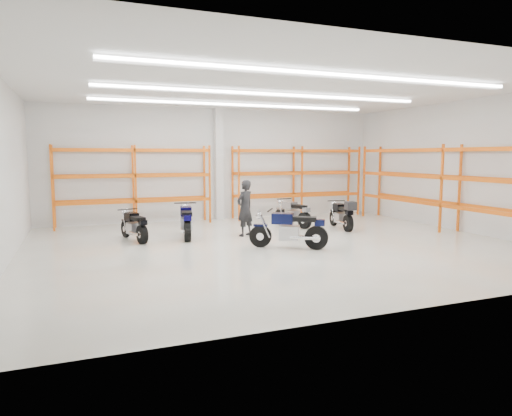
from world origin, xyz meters
name	(u,v)px	position (x,y,z in m)	size (l,w,h in m)	color
ground	(276,245)	(0.00, 0.00, 0.00)	(14.00, 14.00, 0.00)	beige
room_shell	(277,132)	(0.00, 0.03, 3.28)	(14.02, 12.02, 4.51)	silver
motorcycle_main	(292,230)	(0.21, -0.59, 0.52)	(1.98, 1.33, 1.10)	black
motorcycle_back_a	(134,227)	(-3.80, 2.20, 0.44)	(0.76, 1.89, 0.95)	black
motorcycle_back_b	(186,222)	(-2.19, 2.18, 0.50)	(0.80, 2.17, 1.07)	black
motorcycle_back_c	(294,214)	(2.02, 3.02, 0.47)	(0.75, 2.02, 1.00)	black
motorcycle_back_d	(342,215)	(3.35, 1.79, 0.51)	(0.76, 2.07, 1.06)	black
standing_man	(245,208)	(-0.33, 1.81, 0.91)	(0.67, 0.44, 1.83)	black
structural_column	(219,165)	(0.00, 5.82, 2.25)	(0.32, 0.32, 4.50)	white
pallet_racking_back_left	(134,178)	(-3.40, 5.48, 1.79)	(5.67, 0.87, 3.00)	#F9510F
pallet_racking_back_right	(298,175)	(3.40, 5.48, 1.79)	(5.67, 0.87, 3.00)	#F9510F
pallet_racking_side	(451,179)	(6.48, 0.00, 1.81)	(0.87, 9.07, 3.00)	#F9510F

